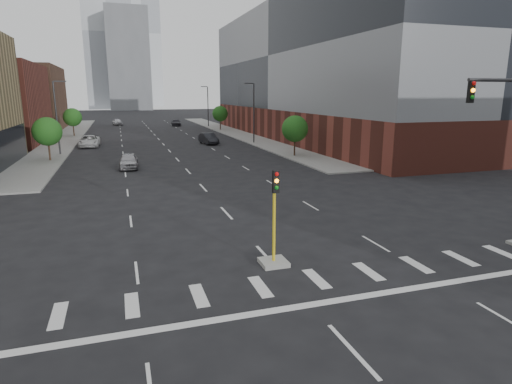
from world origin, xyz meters
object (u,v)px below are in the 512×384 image
car_near_left (129,161)px  car_far_left (89,141)px  car_deep_right (176,123)px  car_distant (117,122)px  median_traffic_signal (274,245)px  car_mid_right (208,139)px

car_near_left → car_far_left: car_far_left is taller
car_far_left → car_deep_right: bearing=67.0°
car_deep_right → car_distant: car_distant is taller
car_near_left → median_traffic_signal: bearing=-75.9°
car_near_left → car_far_left: size_ratio=0.79×
median_traffic_signal → car_near_left: median_traffic_signal is taller
median_traffic_signal → car_distant: 92.56m
car_deep_right → car_distant: bearing=159.5°
car_mid_right → car_deep_right: 38.60m
median_traffic_signal → car_distant: size_ratio=0.96×
car_near_left → car_far_left: bearing=106.5°
median_traffic_signal → car_deep_right: (6.73, 85.96, -0.22)m
median_traffic_signal → car_distant: (-6.49, 92.33, -0.19)m
car_mid_right → car_far_left: 17.24m
car_near_left → car_deep_right: car_near_left is taller
median_traffic_signal → car_near_left: 29.10m
car_far_left → car_near_left: bearing=-74.5°
car_far_left → car_distant: car_far_left is taller
median_traffic_signal → car_mid_right: size_ratio=0.88×
car_near_left → car_distant: (-0.91, 63.77, -0.00)m
car_mid_right → car_far_left: size_ratio=0.85×
car_mid_right → car_deep_right: size_ratio=0.97×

